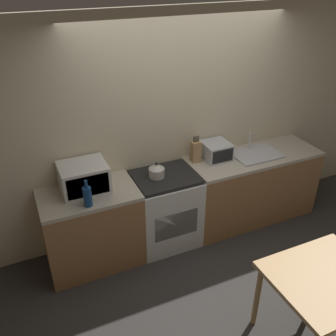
{
  "coord_description": "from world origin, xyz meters",
  "views": [
    {
      "loc": [
        -1.75,
        -2.45,
        3.01
      ],
      "look_at": [
        -0.34,
        0.7,
        1.05
      ],
      "focal_mm": 40.0,
      "sensor_mm": 36.0,
      "label": 1
    }
  ],
  "objects_px": {
    "kettle": "(157,171)",
    "dining_table": "(326,285)",
    "bottle": "(87,196)",
    "stove_range": "(165,209)",
    "microwave": "(84,177)",
    "toaster_oven": "(216,151)"
  },
  "relations": [
    {
      "from": "stove_range",
      "to": "toaster_oven",
      "type": "height_order",
      "value": "toaster_oven"
    },
    {
      "from": "microwave",
      "to": "dining_table",
      "type": "xyz_separation_m",
      "value": [
        1.54,
        -1.86,
        -0.4
      ]
    },
    {
      "from": "bottle",
      "to": "toaster_oven",
      "type": "height_order",
      "value": "bottle"
    },
    {
      "from": "stove_range",
      "to": "kettle",
      "type": "bearing_deg",
      "value": 168.35
    },
    {
      "from": "stove_range",
      "to": "bottle",
      "type": "distance_m",
      "value": 1.09
    },
    {
      "from": "stove_range",
      "to": "kettle",
      "type": "distance_m",
      "value": 0.54
    },
    {
      "from": "kettle",
      "to": "bottle",
      "type": "relative_size",
      "value": 0.63
    },
    {
      "from": "kettle",
      "to": "dining_table",
      "type": "relative_size",
      "value": 0.19
    },
    {
      "from": "microwave",
      "to": "dining_table",
      "type": "distance_m",
      "value": 2.44
    },
    {
      "from": "stove_range",
      "to": "dining_table",
      "type": "distance_m",
      "value": 1.9
    },
    {
      "from": "bottle",
      "to": "toaster_oven",
      "type": "relative_size",
      "value": 0.89
    },
    {
      "from": "toaster_oven",
      "to": "bottle",
      "type": "bearing_deg",
      "value": -168.08
    },
    {
      "from": "stove_range",
      "to": "dining_table",
      "type": "xyz_separation_m",
      "value": [
        0.67,
        -1.77,
        0.2
      ]
    },
    {
      "from": "microwave",
      "to": "toaster_oven",
      "type": "relative_size",
      "value": 1.5
    },
    {
      "from": "stove_range",
      "to": "kettle",
      "type": "relative_size",
      "value": 5.09
    },
    {
      "from": "kettle",
      "to": "microwave",
      "type": "xyz_separation_m",
      "value": [
        -0.78,
        0.07,
        0.07
      ]
    },
    {
      "from": "kettle",
      "to": "dining_table",
      "type": "bearing_deg",
      "value": -67.01
    },
    {
      "from": "kettle",
      "to": "microwave",
      "type": "relative_size",
      "value": 0.37
    },
    {
      "from": "microwave",
      "to": "toaster_oven",
      "type": "distance_m",
      "value": 1.59
    },
    {
      "from": "dining_table",
      "to": "kettle",
      "type": "bearing_deg",
      "value": 112.99
    },
    {
      "from": "microwave",
      "to": "bottle",
      "type": "height_order",
      "value": "microwave"
    },
    {
      "from": "stove_range",
      "to": "bottle",
      "type": "bearing_deg",
      "value": -166.73
    }
  ]
}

